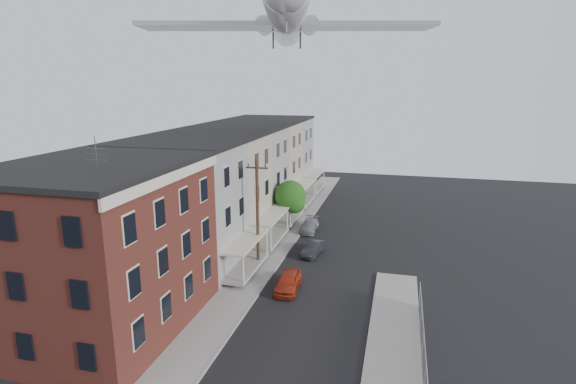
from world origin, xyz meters
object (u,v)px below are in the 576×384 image
street_tree (291,198)px  car_far (309,226)px  car_mid (313,248)px  airplane (287,16)px  car_near (288,281)px  utility_pole (258,212)px

street_tree → car_far: street_tree is taller
car_mid → airplane: airplane is taller
car_near → airplane: airplane is taller
car_far → airplane: bearing=164.9°
car_mid → airplane: (-4.15, 6.99, 20.29)m
car_mid → airplane: bearing=128.1°
utility_pole → car_near: size_ratio=2.31×
airplane → car_far: bearing=-13.7°
street_tree → airplane: size_ratio=0.17×
street_tree → car_near: 14.05m
car_near → car_far: bearing=92.4°
utility_pole → car_mid: bearing=44.9°
street_tree → airplane: airplane is taller
street_tree → car_near: street_tree is taller
car_near → airplane: bearing=101.9°
car_far → airplane: (-2.52, 0.62, 20.29)m
street_tree → car_far: (1.85, 0.23, -2.88)m
utility_pole → car_mid: (3.80, 3.79, -4.10)m
car_near → airplane: 25.01m
car_mid → car_far: 6.57m
car_far → airplane: 20.46m
car_mid → car_far: bearing=111.8°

